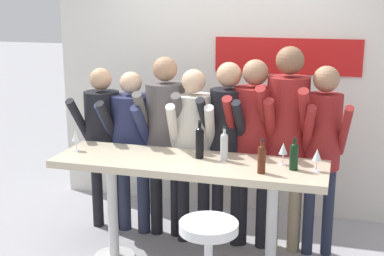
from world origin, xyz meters
TOP-DOWN VIEW (x-y plane):
  - back_wall at (0.01, 1.50)m, footprint 3.83×0.12m
  - tasting_table at (0.00, 0.00)m, footprint 2.23×0.65m
  - bar_stool at (0.34, -0.67)m, footprint 0.43×0.43m
  - person_far_left at (-1.04, 0.58)m, footprint 0.43×0.53m
  - person_left at (-0.73, 0.58)m, footprint 0.48×0.55m
  - person_center_left at (-0.40, 0.59)m, footprint 0.46×0.57m
  - person_center at (-0.11, 0.52)m, footprint 0.46×0.56m
  - person_center_right at (0.20, 0.56)m, footprint 0.42×0.54m
  - person_right at (0.43, 0.57)m, footprint 0.44×0.55m
  - person_far_right at (0.72, 0.58)m, footprint 0.46×0.59m
  - person_rightmost at (1.03, 0.57)m, footprint 0.42×0.55m
  - wine_bottle_0 at (0.62, -0.15)m, footprint 0.06×0.06m
  - wine_bottle_1 at (0.28, 0.08)m, footprint 0.06×0.06m
  - wine_bottle_2 at (0.84, -0.00)m, footprint 0.07×0.07m
  - wine_bottle_3 at (0.07, 0.09)m, footprint 0.07×0.07m
  - wine_glass_0 at (0.75, 0.11)m, footprint 0.07×0.07m
  - wine_glass_1 at (-1.02, 0.01)m, footprint 0.07×0.07m
  - wine_glass_2 at (1.01, 0.01)m, footprint 0.07×0.07m

SIDE VIEW (x-z plane):
  - bar_stool at x=0.34m, z-range 0.13..0.88m
  - tasting_table at x=0.00m, z-range 0.34..1.30m
  - person_left at x=-0.73m, z-range 0.18..1.77m
  - person_far_left at x=-1.04m, z-range 0.19..1.80m
  - person_center at x=-0.11m, z-range 0.20..1.84m
  - person_center_right at x=0.20m, z-range 0.21..1.92m
  - person_rightmost at x=1.03m, z-range 0.22..1.92m
  - person_center_left at x=-0.40m, z-range 0.21..1.94m
  - person_right at x=0.43m, z-range 0.21..1.94m
  - wine_bottle_2 at x=0.84m, z-range 0.95..1.21m
  - wine_bottle_0 at x=0.62m, z-range 0.95..1.22m
  - wine_glass_0 at x=0.75m, z-range 1.00..1.18m
  - wine_glass_1 at x=-1.02m, z-range 1.00..1.18m
  - wine_glass_2 at x=1.01m, z-range 1.00..1.18m
  - wine_bottle_1 at x=0.28m, z-range 0.95..1.24m
  - wine_bottle_3 at x=0.07m, z-range 0.95..1.27m
  - person_far_right at x=0.72m, z-range 0.23..2.08m
  - back_wall at x=0.01m, z-range 0.00..2.47m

